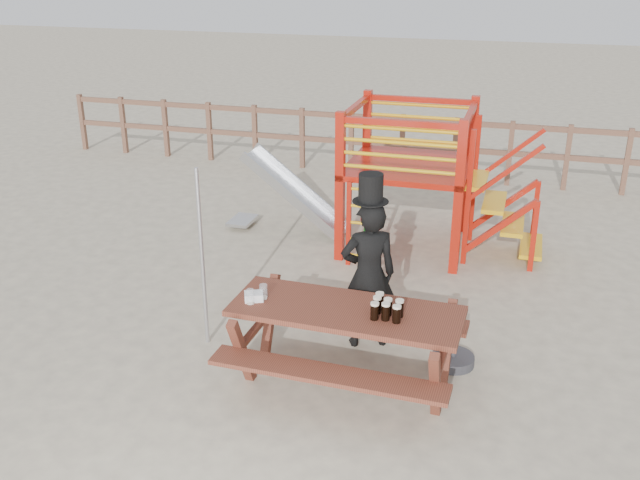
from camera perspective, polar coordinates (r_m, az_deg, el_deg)
The scene contains 10 objects.
ground at distance 7.57m, azimuth 0.38°, elevation -10.22°, with size 60.00×60.00×0.00m, color beige.
back_fence at distance 13.67m, azimuth 8.68°, elevation 7.88°, with size 15.09×0.09×1.20m.
playground_fort at distance 10.30m, azimuth 6.65°, elevation 5.20°, with size 4.71×1.84×2.10m.
picnic_table at distance 7.03m, azimuth 2.07°, elevation -7.80°, with size 2.26×1.59×0.86m.
man_with_hat at distance 7.63m, azimuth 3.90°, elevation -2.50°, with size 0.72×0.62×1.96m.
metal_pole at distance 7.68m, azimuth -9.41°, elevation -1.52°, with size 0.04×0.04×2.02m, color #B2B2B7.
parasol_base at distance 7.74m, azimuth 10.58°, elevation -9.40°, with size 0.45×0.45×0.19m.
paper_bag at distance 7.04m, azimuth -5.32°, elevation -4.52°, with size 0.18×0.14×0.08m, color white.
stout_pints at distance 6.72m, azimuth 5.29°, elevation -5.45°, with size 0.30×0.30×0.17m.
empty_glasses at distance 7.01m, azimuth -5.07°, elevation -4.38°, with size 0.16×0.22×0.15m.
Camera 1 is at (1.77, -6.14, 4.06)m, focal length 40.00 mm.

